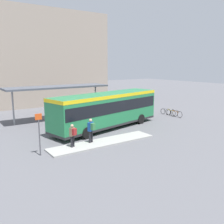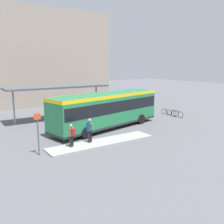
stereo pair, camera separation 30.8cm
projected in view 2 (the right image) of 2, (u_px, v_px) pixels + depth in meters
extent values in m
plane|color=#5B5B60|center=(107.00, 128.00, 23.46)|extent=(120.00, 120.00, 0.00)
cube|color=#9E9E99|center=(102.00, 142.00, 18.94)|extent=(8.54, 1.80, 0.12)
cube|color=#237A47|center=(107.00, 109.00, 23.12)|extent=(11.81, 4.96, 2.92)
cube|color=yellow|center=(107.00, 95.00, 22.87)|extent=(11.83, 4.99, 0.30)
cube|color=black|center=(107.00, 105.00, 23.05)|extent=(11.59, 4.94, 1.02)
cube|color=black|center=(144.00, 99.00, 27.08)|extent=(0.58, 2.35, 1.12)
cube|color=#28282B|center=(107.00, 123.00, 23.37)|extent=(11.82, 4.97, 0.20)
cylinder|color=black|center=(122.00, 116.00, 26.73)|extent=(1.00, 0.48, 0.97)
cylinder|color=black|center=(141.00, 119.00, 25.02)|extent=(1.00, 0.48, 0.97)
cylinder|color=black|center=(68.00, 127.00, 21.71)|extent=(1.00, 0.48, 0.97)
cylinder|color=black|center=(86.00, 133.00, 20.00)|extent=(1.00, 0.48, 0.97)
cylinder|color=#232328|center=(89.00, 137.00, 18.60)|extent=(0.17, 0.17, 0.89)
cylinder|color=#232328|center=(91.00, 136.00, 18.75)|extent=(0.17, 0.17, 0.89)
cube|color=#194799|center=(90.00, 127.00, 18.53)|extent=(0.50, 0.38, 0.67)
cube|color=#337542|center=(92.00, 127.00, 18.39)|extent=(0.39, 0.32, 0.51)
sphere|color=tan|center=(90.00, 120.00, 18.44)|extent=(0.24, 0.24, 0.24)
cylinder|color=#232328|center=(71.00, 142.00, 17.59)|extent=(0.15, 0.15, 0.81)
cylinder|color=#232328|center=(72.00, 141.00, 17.74)|extent=(0.15, 0.15, 0.81)
cube|color=#7A664C|center=(71.00, 132.00, 17.53)|extent=(0.46, 0.35, 0.60)
cube|color=maroon|center=(73.00, 132.00, 17.41)|extent=(0.35, 0.29, 0.46)
sphere|color=tan|center=(71.00, 126.00, 17.45)|extent=(0.22, 0.22, 0.22)
torus|color=black|center=(174.00, 113.00, 28.59)|extent=(0.06, 0.74, 0.74)
torus|color=black|center=(180.00, 115.00, 27.75)|extent=(0.06, 0.74, 0.74)
cylinder|color=orange|center=(177.00, 112.00, 28.12)|extent=(0.05, 0.79, 0.04)
cylinder|color=orange|center=(178.00, 113.00, 27.98)|extent=(0.04, 0.04, 0.36)
cube|color=black|center=(178.00, 111.00, 27.95)|extent=(0.07, 0.18, 0.04)
cylinder|color=orange|center=(175.00, 111.00, 28.44)|extent=(0.48, 0.04, 0.03)
torus|color=black|center=(169.00, 112.00, 29.31)|extent=(0.10, 0.75, 0.75)
torus|color=black|center=(176.00, 113.00, 28.51)|extent=(0.10, 0.75, 0.75)
cylinder|color=gold|center=(172.00, 111.00, 28.87)|extent=(0.09, 0.80, 0.04)
cylinder|color=gold|center=(174.00, 111.00, 28.73)|extent=(0.04, 0.04, 0.37)
cube|color=black|center=(174.00, 110.00, 28.70)|extent=(0.08, 0.18, 0.04)
cylinder|color=gold|center=(170.00, 109.00, 29.17)|extent=(0.48, 0.06, 0.03)
torus|color=black|center=(170.00, 113.00, 29.22)|extent=(0.10, 0.67, 0.67)
torus|color=black|center=(164.00, 111.00, 29.91)|extent=(0.10, 0.67, 0.67)
cylinder|color=silver|center=(167.00, 110.00, 29.52)|extent=(0.09, 0.71, 0.04)
cylinder|color=silver|center=(166.00, 110.00, 29.66)|extent=(0.04, 0.04, 0.33)
cube|color=black|center=(166.00, 109.00, 29.63)|extent=(0.08, 0.19, 0.04)
cylinder|color=silver|center=(169.00, 110.00, 29.23)|extent=(0.48, 0.07, 0.03)
cube|color=#4C515B|center=(58.00, 87.00, 26.55)|extent=(10.94, 2.89, 0.18)
cylinder|color=gray|center=(14.00, 108.00, 24.37)|extent=(0.16, 0.16, 3.44)
cylinder|color=gray|center=(96.00, 100.00, 29.41)|extent=(0.16, 0.16, 3.44)
cylinder|color=slate|center=(92.00, 118.00, 26.29)|extent=(0.70, 0.70, 0.55)
sphere|color=#337F38|center=(91.00, 113.00, 26.18)|extent=(0.81, 0.81, 0.81)
cylinder|color=#4C4C51|center=(38.00, 138.00, 16.22)|extent=(0.08, 0.08, 2.40)
cube|color=#D84C19|center=(37.00, 117.00, 15.96)|extent=(0.44, 0.03, 0.40)
cube|color=gray|center=(33.00, 59.00, 40.57)|extent=(19.59, 15.38, 13.50)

